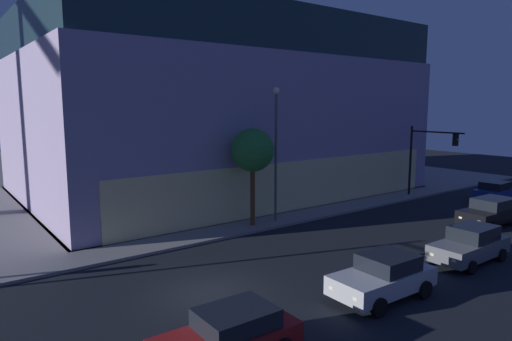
% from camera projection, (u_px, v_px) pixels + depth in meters
% --- Properties ---
extents(ground_plane, '(120.00, 120.00, 0.00)m').
position_uv_depth(ground_plane, '(210.00, 294.00, 17.78)').
color(ground_plane, black).
extents(sidewalk_corner, '(80.00, 60.00, 0.15)m').
position_uv_depth(sidewalk_corner, '(31.00, 177.00, 46.11)').
color(sidewalk_corner, gray).
rests_on(sidewalk_corner, ground).
extents(modern_building, '(31.14, 22.91, 14.32)m').
position_uv_depth(modern_building, '(214.00, 109.00, 39.53)').
color(modern_building, '#4C4C51').
rests_on(modern_building, ground).
extents(traffic_light_far_corner, '(0.32, 4.51, 5.62)m').
position_uv_depth(traffic_light_far_corner, '(427.00, 150.00, 35.27)').
color(traffic_light_far_corner, black).
rests_on(traffic_light_far_corner, sidewalk_corner).
extents(street_lamp_sidewalk, '(0.44, 0.44, 8.38)m').
position_uv_depth(street_lamp_sidewalk, '(276.00, 139.00, 27.69)').
color(street_lamp_sidewalk, '#555555').
rests_on(street_lamp_sidewalk, sidewalk_corner).
extents(sidewalk_tree, '(2.62, 2.62, 5.93)m').
position_uv_depth(sidewalk_tree, '(253.00, 151.00, 26.82)').
color(sidewalk_tree, brown).
rests_on(sidewalk_tree, sidewalk_corner).
extents(car_red, '(4.34, 2.15, 1.52)m').
position_uv_depth(car_red, '(229.00, 334.00, 13.04)').
color(car_red, maroon).
rests_on(car_red, ground).
extents(car_silver, '(4.36, 2.29, 1.68)m').
position_uv_depth(car_silver, '(383.00, 276.00, 17.32)').
color(car_silver, '#B7BABF').
rests_on(car_silver, ground).
extents(car_grey, '(4.50, 2.03, 1.72)m').
position_uv_depth(car_grey, '(470.00, 244.00, 21.33)').
color(car_grey, slate).
rests_on(car_grey, ground).
extents(car_black, '(4.56, 2.33, 1.70)m').
position_uv_depth(car_black, '(491.00, 212.00, 27.86)').
color(car_black, black).
rests_on(car_black, ground).
extents(car_blue, '(4.20, 2.19, 1.61)m').
position_uv_depth(car_blue, '(496.00, 191.00, 34.69)').
color(car_blue, navy).
rests_on(car_blue, ground).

